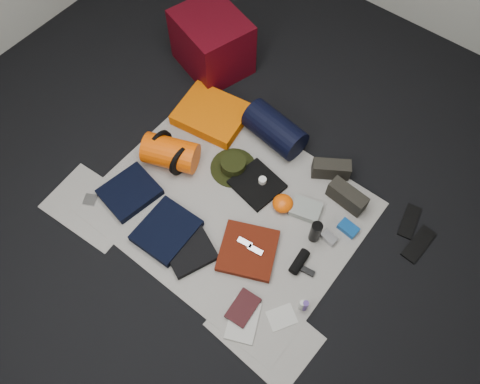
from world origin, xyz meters
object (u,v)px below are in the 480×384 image
Objects in this scene: red_cabinet at (212,43)px; navy_duffel at (275,130)px; water_bottle at (315,232)px; paperback_book at (243,308)px; sleeping_pad at (212,114)px; stuff_sack at (171,153)px; compact_camera at (329,238)px.

navy_duffel is at bearing -3.25° from red_cabinet.
paperback_book is (-0.07, -0.62, -0.07)m from water_bottle.
navy_duffel reaches higher than paperback_book.
water_bottle is at bearing -16.64° from sleeping_pad.
stuff_sack is (0.02, -0.45, 0.06)m from sleeping_pad.
red_cabinet is at bearing 152.49° from water_bottle.
red_cabinet is 1.66m from compact_camera.
red_cabinet reaches higher than water_bottle.
stuff_sack is (0.35, -0.86, -0.11)m from red_cabinet.
paperback_book is at bearing -42.91° from sleeping_pad.
stuff_sack is 1.16m from compact_camera.
paperback_book is (1.35, -1.36, -0.20)m from red_cabinet.
red_cabinet is 1.10× the size of sleeping_pad.
navy_duffel reaches higher than sleeping_pad.
compact_camera is (0.71, -0.40, -0.09)m from navy_duffel.
compact_camera is at bearing 8.60° from stuff_sack.
compact_camera is at bearing -22.10° from navy_duffel.
stuff_sack is 1.12m from paperback_book.
navy_duffel reaches higher than compact_camera.
compact_camera is 0.50× the size of paperback_book.
sleeping_pad is 1.33× the size of stuff_sack.
stuff_sack reaches higher than paperback_book.
navy_duffel is at bearing 15.31° from sleeping_pad.
red_cabinet reaches higher than compact_camera.
stuff_sack reaches higher than compact_camera.
compact_camera is 0.69m from paperback_book.
stuff_sack is at bearing 148.80° from paperback_book.
red_cabinet is 1.46× the size of stuff_sack.
red_cabinet is at bearing 167.12° from navy_duffel.
sleeping_pad is at bearing -34.50° from red_cabinet.
compact_camera is at bearing 72.66° from paperback_book.
paperback_book is (1.02, -0.95, -0.03)m from sleeping_pad.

